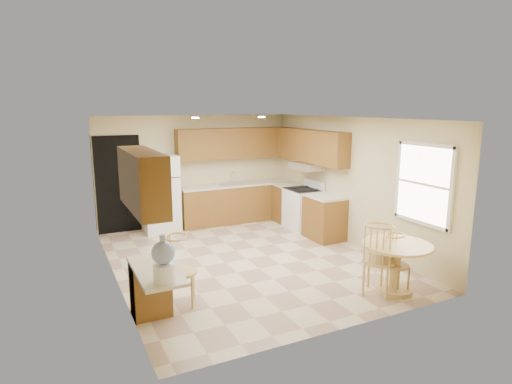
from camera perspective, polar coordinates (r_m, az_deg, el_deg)
name	(u,v)px	position (r m, az deg, el deg)	size (l,w,h in m)	color
floor	(247,259)	(7.79, -1.24, -8.92)	(5.50, 5.50, 0.00)	#CBB693
ceiling	(246,118)	(7.30, -1.33, 9.79)	(4.50, 5.50, 0.02)	white
wall_back	(197,170)	(9.98, -7.93, 2.92)	(4.50, 0.02, 2.50)	beige
wall_front	(344,232)	(5.15, 11.70, -5.29)	(4.50, 0.02, 2.50)	beige
wall_left	(112,204)	(6.84, -18.67, -1.51)	(0.02, 5.50, 2.50)	beige
wall_right	(350,181)	(8.62, 12.43, 1.42)	(0.02, 5.50, 2.50)	beige
doorway	(119,185)	(9.60, -17.83, 0.94)	(0.90, 0.02, 2.10)	black
base_cab_back	(237,203)	(10.15, -2.58, -1.51)	(2.75, 0.60, 0.87)	brown
counter_back	(237,184)	(10.06, -2.60, 1.01)	(2.75, 0.63, 0.04)	beige
base_cab_right_a	(289,204)	(10.11, 4.37, -1.59)	(0.60, 0.59, 0.87)	brown
counter_right_a	(289,185)	(10.02, 4.41, 0.95)	(0.63, 0.59, 0.04)	beige
base_cab_right_b	(324,218)	(8.93, 9.10, -3.47)	(0.60, 0.80, 0.87)	brown
counter_right_b	(325,197)	(8.82, 9.20, -0.61)	(0.63, 0.80, 0.04)	beige
upper_cab_back	(234,143)	(10.06, -2.96, 6.53)	(2.75, 0.33, 0.70)	brown
upper_cab_right	(310,146)	(9.42, 7.21, 6.12)	(0.33, 2.42, 0.70)	brown
upper_cab_left	(142,180)	(5.20, -14.93, 1.51)	(0.33, 1.40, 0.70)	brown
sink	(236,184)	(10.05, -2.73, 1.13)	(0.78, 0.44, 0.01)	silver
range_hood	(307,166)	(9.39, 6.81, 3.47)	(0.50, 0.76, 0.14)	silver
desk_pedestal	(150,288)	(5.91, -13.89, -12.38)	(0.48, 0.42, 0.72)	brown
desk_top	(156,270)	(5.41, -13.21, -10.13)	(0.50, 1.20, 0.04)	beige
window	(424,184)	(7.23, 21.49, 0.99)	(0.06, 1.12, 1.30)	white
can_light_a	(195,118)	(8.24, -8.09, 9.77)	(0.14, 0.14, 0.02)	white
can_light_b	(262,117)	(8.78, 0.76, 9.97)	(0.14, 0.14, 0.02)	white
refrigerator	(160,194)	(9.46, -12.66, -0.25)	(0.74, 0.72, 1.68)	white
stove	(303,209)	(9.53, 6.30, -2.22)	(0.65, 0.76, 1.09)	white
dining_table	(396,260)	(6.67, 18.18, -8.66)	(1.00, 1.00, 0.74)	#DCB56E
chair_table_a	(384,254)	(6.41, 16.66, -7.96)	(0.46, 0.58, 1.04)	#DCB56E
chair_table_b	(400,260)	(6.60, 18.70, -8.55)	(0.38, 0.38, 0.86)	#DCB56E
chair_desk	(183,265)	(5.94, -9.76, -9.63)	(0.43, 0.56, 0.97)	#DCB56E
water_crock	(163,261)	(4.94, -12.24, -8.93)	(0.26, 0.26, 0.55)	white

